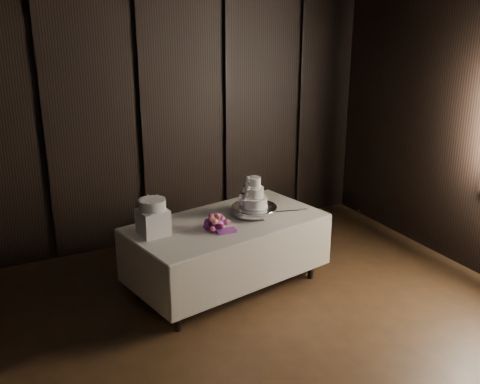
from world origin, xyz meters
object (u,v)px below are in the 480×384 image
wedding_cake (253,196)px  small_cake (152,205)px  cake_stand (254,211)px  box_pedestal (153,222)px  display_table (227,252)px  bouquet (216,223)px

wedding_cake → small_cake: wedding_cake is taller
cake_stand → box_pedestal: box_pedestal is taller
display_table → box_pedestal: size_ratio=8.28×
cake_stand → small_cake: bearing=-178.8°
display_table → small_cake: 1.01m
cake_stand → box_pedestal: (-1.10, -0.02, 0.08)m
display_table → small_cake: bearing=168.0°
wedding_cake → bouquet: bearing=-162.5°
bouquet → box_pedestal: 0.61m
cake_stand → wedding_cake: size_ratio=1.51×
cake_stand → small_cake: (-1.10, -0.02, 0.26)m
box_pedestal → display_table: bearing=-0.9°
cake_stand → box_pedestal: 1.11m
wedding_cake → small_cake: 1.08m
box_pedestal → cake_stand: bearing=1.2°
small_cake → box_pedestal: bearing=0.0°
box_pedestal → bouquet: bearing=-14.6°
box_pedestal → small_cake: size_ratio=1.01×
wedding_cake → bouquet: size_ratio=0.79×
display_table → bouquet: 0.47m
display_table → box_pedestal: (-0.77, 0.01, 0.47)m
bouquet → display_table: bearing=37.7°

